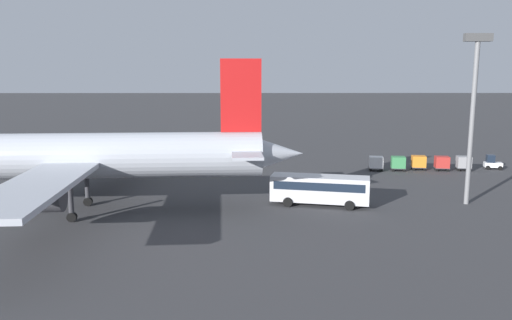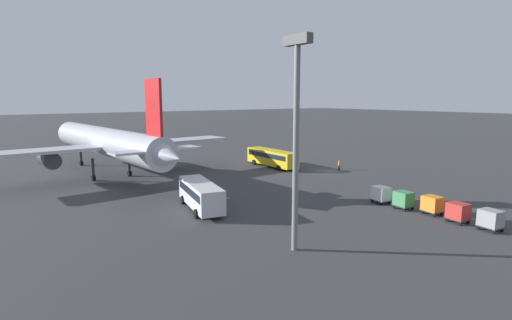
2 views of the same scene
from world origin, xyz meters
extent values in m
plane|color=#38383A|center=(0.00, 0.00, 0.00)|extent=(600.00, 600.00, 0.00)
cylinder|color=#B2B7C1|center=(18.22, 33.02, 5.80)|extent=(40.31, 6.93, 4.46)
cone|color=#B2B7C1|center=(-3.13, 31.70, 5.80)|extent=(6.03, 4.36, 4.01)
cube|color=#B2B7C1|center=(15.51, 44.33, 5.24)|extent=(6.34, 18.74, 0.44)
cube|color=#B2B7C1|center=(16.93, 21.47, 5.24)|extent=(6.34, 18.74, 0.44)
cube|color=red|center=(0.21, 31.91, 11.59)|extent=(4.03, 0.61, 7.13)
cube|color=#B2B7C1|center=(-0.19, 31.88, 6.24)|extent=(3.52, 11.74, 0.28)
cylinder|color=#38383D|center=(16.88, 41.64, 3.79)|extent=(4.96, 2.74, 2.45)
cylinder|color=#38383D|center=(17.96, 24.30, 3.79)|extent=(4.96, 2.74, 2.45)
cylinder|color=#38383D|center=(16.04, 35.79, 1.78)|extent=(0.50, 0.50, 3.57)
cylinder|color=black|center=(16.04, 35.79, 0.45)|extent=(0.93, 0.55, 0.90)
cylinder|color=#38383D|center=(16.40, 30.01, 1.78)|extent=(0.50, 0.50, 3.57)
cylinder|color=black|center=(16.40, 30.01, 0.45)|extent=(0.93, 0.55, 0.90)
cube|color=gold|center=(9.44, 5.52, 1.81)|extent=(12.42, 3.09, 2.72)
cube|color=#192333|center=(9.44, 5.52, 2.28)|extent=(11.43, 3.11, 0.87)
cylinder|color=black|center=(13.30, 6.89, 0.50)|extent=(1.01, 0.32, 1.00)
cylinder|color=black|center=(13.23, 3.97, 0.50)|extent=(1.01, 0.32, 1.00)
cylinder|color=black|center=(5.64, 7.07, 0.50)|extent=(1.01, 0.32, 1.00)
cylinder|color=black|center=(5.57, 4.15, 0.50)|extent=(1.01, 0.32, 1.00)
cube|color=silver|center=(-8.00, 29.95, 1.79)|extent=(10.57, 4.91, 2.68)
cube|color=#192333|center=(-8.00, 29.95, 2.26)|extent=(9.78, 4.76, 0.86)
cylinder|color=black|center=(-4.60, 30.62, 0.50)|extent=(1.04, 0.51, 1.00)
cylinder|color=black|center=(-5.22, 27.87, 0.50)|extent=(1.04, 0.51, 1.00)
cylinder|color=black|center=(-10.78, 32.03, 0.50)|extent=(1.04, 0.51, 1.00)
cylinder|color=black|center=(-11.40, 29.28, 0.50)|extent=(1.04, 0.51, 1.00)
cube|color=white|center=(-36.10, 9.75, 0.65)|extent=(2.63, 1.79, 0.70)
cube|color=#192333|center=(-35.69, 9.66, 1.55)|extent=(1.31, 1.38, 1.10)
cylinder|color=black|center=(-35.13, 10.25, 0.30)|extent=(0.63, 0.35, 0.60)
cylinder|color=black|center=(-35.44, 8.88, 0.30)|extent=(0.63, 0.35, 0.60)
cylinder|color=black|center=(-36.77, 10.62, 0.30)|extent=(0.63, 0.35, 0.60)
cylinder|color=black|center=(-37.07, 9.25, 0.30)|extent=(0.63, 0.35, 0.60)
cylinder|color=#1E1E2D|center=(-0.18, -2.10, 0.42)|extent=(0.32, 0.32, 0.85)
cylinder|color=orange|center=(-0.18, -2.10, 1.18)|extent=(0.38, 0.38, 0.65)
sphere|color=tan|center=(-0.18, -2.10, 1.62)|extent=(0.24, 0.24, 0.24)
cube|color=#38383D|center=(-31.32, 10.81, 0.41)|extent=(2.22, 1.95, 0.10)
cube|color=gray|center=(-31.32, 10.81, 1.26)|extent=(2.11, 1.86, 1.60)
cylinder|color=black|center=(-30.47, 11.33, 0.18)|extent=(0.37, 0.17, 0.36)
cylinder|color=black|center=(-30.66, 10.06, 0.18)|extent=(0.37, 0.17, 0.36)
cylinder|color=black|center=(-31.98, 11.55, 0.18)|extent=(0.37, 0.17, 0.36)
cylinder|color=black|center=(-32.16, 10.28, 0.18)|extent=(0.37, 0.17, 0.36)
cube|color=#38383D|center=(-28.16, 10.85, 0.41)|extent=(2.22, 1.95, 0.10)
cube|color=#B72D28|center=(-28.16, 10.85, 1.26)|extent=(2.11, 1.86, 1.60)
cylinder|color=black|center=(-27.31, 11.37, 0.18)|extent=(0.37, 0.17, 0.36)
cylinder|color=black|center=(-27.50, 10.11, 0.18)|extent=(0.37, 0.17, 0.36)
cylinder|color=black|center=(-28.82, 11.59, 0.18)|extent=(0.37, 0.17, 0.36)
cylinder|color=black|center=(-29.00, 10.33, 0.18)|extent=(0.37, 0.17, 0.36)
cube|color=#38383D|center=(-25.00, 10.27, 0.41)|extent=(2.22, 1.95, 0.10)
cube|color=orange|center=(-25.00, 10.27, 1.26)|extent=(2.11, 1.86, 1.60)
cylinder|color=black|center=(-24.15, 10.79, 0.18)|extent=(0.37, 0.17, 0.36)
cylinder|color=black|center=(-24.34, 9.53, 0.18)|extent=(0.37, 0.17, 0.36)
cylinder|color=black|center=(-25.66, 11.01, 0.18)|extent=(0.37, 0.17, 0.36)
cylinder|color=black|center=(-25.84, 9.75, 0.18)|extent=(0.37, 0.17, 0.36)
cube|color=#38383D|center=(-21.84, 10.94, 0.41)|extent=(2.22, 1.95, 0.10)
cube|color=#38844C|center=(-21.84, 10.94, 1.26)|extent=(2.11, 1.86, 1.60)
cylinder|color=black|center=(-20.99, 11.46, 0.18)|extent=(0.37, 0.17, 0.36)
cylinder|color=black|center=(-21.18, 10.20, 0.18)|extent=(0.37, 0.17, 0.36)
cylinder|color=black|center=(-22.49, 11.68, 0.18)|extent=(0.37, 0.17, 0.36)
cylinder|color=black|center=(-22.68, 10.42, 0.18)|extent=(0.37, 0.17, 0.36)
cube|color=#38383D|center=(-18.67, 10.87, 0.41)|extent=(2.22, 1.95, 0.10)
cube|color=silver|center=(-18.67, 10.87, 1.26)|extent=(2.11, 1.86, 1.60)
cylinder|color=black|center=(-17.83, 11.39, 0.18)|extent=(0.37, 0.17, 0.36)
cylinder|color=black|center=(-18.01, 10.13, 0.18)|extent=(0.37, 0.17, 0.36)
cylinder|color=black|center=(-19.33, 11.61, 0.18)|extent=(0.37, 0.17, 0.36)
cylinder|color=black|center=(-19.52, 10.35, 0.18)|extent=(0.37, 0.17, 0.36)
cylinder|color=slate|center=(-23.78, 29.52, 8.47)|extent=(0.50, 0.50, 16.94)
cube|color=#4C4C4C|center=(-23.78, 29.52, 17.34)|extent=(2.80, 0.70, 0.80)
camera|label=1|loc=(-0.88, 81.08, 13.60)|focal=35.00mm
camera|label=2|loc=(-47.97, 51.30, 12.86)|focal=28.00mm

